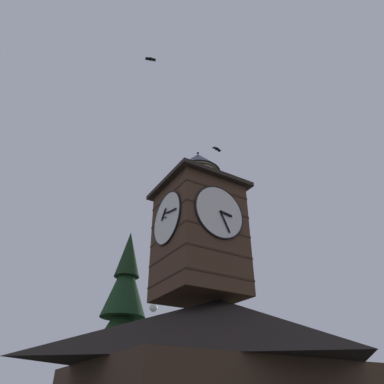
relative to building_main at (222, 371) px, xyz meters
The scene contains 6 objects.
building_main is the anchor object (origin of this frame).
clock_tower 7.41m from the building_main, 37.51° to the right, with size 4.75×4.75×9.50m.
pine_tree_behind 8.66m from the building_main, 76.02° to the right, with size 5.51×5.51×13.09m.
moon 48.79m from the building_main, 111.04° to the right, with size 1.49×1.49×1.49m.
flying_bird_high 17.94m from the building_main, 11.40° to the left, with size 0.67×0.40×0.16m.
flying_bird_low 13.18m from the building_main, 159.49° to the right, with size 0.69×0.30×0.15m.
Camera 1 is at (10.88, 12.87, 2.31)m, focal length 32.31 mm.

